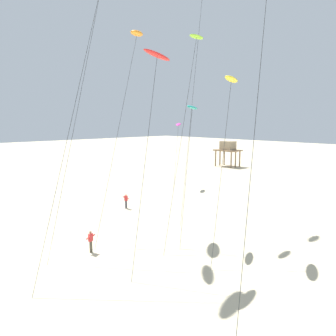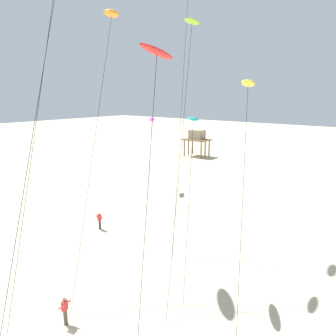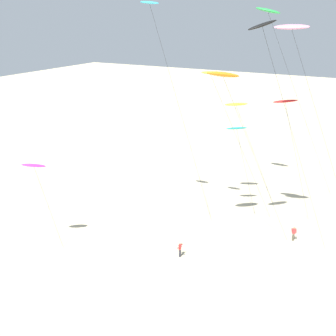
# 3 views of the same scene
# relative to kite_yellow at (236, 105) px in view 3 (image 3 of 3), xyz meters

# --- Properties ---
(ground_plane) EXTENTS (260.00, 260.00, 0.00)m
(ground_plane) POSITION_rel_kite_yellow_xyz_m (-6.93, -10.23, -12.83)
(ground_plane) COLOR beige
(kite_yellow) EXTENTS (3.35, 6.41, 13.19)m
(kite_yellow) POSITION_rel_kite_yellow_xyz_m (0.00, 0.00, 0.00)
(kite_yellow) COLOR yellow
(kite_yellow) RESTS_ON ground
(kite_black) EXTENTS (4.80, 8.83, 22.50)m
(kite_black) POSITION_rel_kite_yellow_xyz_m (-9.42, -5.06, 8.88)
(kite_black) COLOR black
(kite_black) RESTS_ON ground
(kite_green) EXTENTS (5.29, 11.04, 23.77)m
(kite_green) POSITION_rel_kite_yellow_xyz_m (4.18, -1.76, 10.27)
(kite_green) COLOR green
(kite_green) RESTS_ON ground
(kite_red) EXTENTS (2.40, 5.16, 14.52)m
(kite_red) POSITION_rel_kite_yellow_xyz_m (-1.69, -6.01, 1.21)
(kite_red) COLOR red
(kite_red) RESTS_ON ground
(kite_pink) EXTENTS (4.95, 9.90, 22.12)m
(kite_pink) POSITION_rel_kite_yellow_xyz_m (-6.12, -6.79, 8.78)
(kite_pink) COLOR pink
(kite_pink) RESTS_ON ground
(kite_cyan) EXTENTS (3.54, 7.33, 24.13)m
(kite_cyan) POSITION_rel_kite_yellow_xyz_m (-8.64, 6.43, 10.48)
(kite_cyan) COLOR #33BFE0
(kite_cyan) RESTS_ON ground
(kite_teal) EXTENTS (2.13, 3.82, 11.09)m
(kite_teal) POSITION_rel_kite_yellow_xyz_m (-2.91, -1.19, -2.09)
(kite_teal) COLOR teal
(kite_teal) RESTS_ON ground
(kite_magenta) EXTENTS (1.94, 2.92, 9.45)m
(kite_magenta) POSITION_rel_kite_yellow_xyz_m (-19.36, 13.56, -3.73)
(kite_magenta) COLOR #D8339E
(kite_magenta) RESTS_ON ground
(kite_orange) EXTENTS (4.94, 8.58, 18.12)m
(kite_orange) POSITION_rel_kite_yellow_xyz_m (-9.41, -1.68, 4.74)
(kite_orange) COLOR orange
(kite_orange) RESTS_ON ground
(kite_lime) EXTENTS (3.85, 8.09, 17.27)m
(kite_lime) POSITION_rel_kite_yellow_xyz_m (-4.86, 1.28, 3.72)
(kite_lime) COLOR #8CD833
(kite_lime) RESTS_ON ground
(kite_flyer_nearest) EXTENTS (0.64, 0.66, 1.67)m
(kite_flyer_nearest) POSITION_rel_kite_yellow_xyz_m (-5.65, -9.19, -11.94)
(kite_flyer_nearest) COLOR #4C4738
(kite_flyer_nearest) RESTS_ON ground
(kite_flyer_middle) EXTENTS (0.63, 0.61, 1.67)m
(kite_flyer_middle) POSITION_rel_kite_yellow_xyz_m (-14.17, 0.21, -11.94)
(kite_flyer_middle) COLOR #33333D
(kite_flyer_middle) RESTS_ON ground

